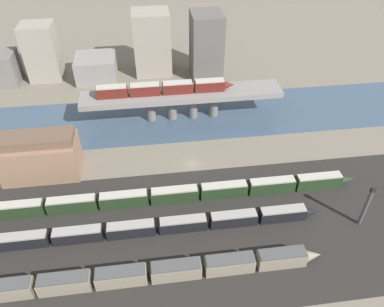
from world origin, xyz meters
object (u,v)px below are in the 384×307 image
train_yard_far (179,194)px  signal_tower (366,207)px  train_on_bridge (165,88)px  warehouse_building (40,156)px  train_yard_near (128,276)px  train_yard_mid (137,229)px

train_yard_far → signal_tower: size_ratio=7.75×
train_on_bridge → warehouse_building: bearing=-147.2°
signal_tower → train_yard_far: bearing=162.2°
train_yard_near → train_yard_mid: train_yard_near is taller
train_on_bridge → train_yard_far: (0.29, -37.57, -9.24)m
train_yard_near → warehouse_building: (-22.73, 36.39, 4.20)m
train_yard_far → train_on_bridge: bearing=90.4°
train_yard_near → train_yard_far: train_yard_far is taller
train_yard_near → warehouse_building: 43.11m
train_yard_near → signal_tower: bearing=8.6°
train_yard_far → signal_tower: bearing=-17.8°
warehouse_building → train_on_bridge: bearing=32.8°
train_yard_near → train_yard_far: size_ratio=0.89×
train_yard_near → warehouse_building: size_ratio=4.06×
train_on_bridge → train_yard_near: (-12.55, -59.12, -9.29)m
train_yard_mid → train_on_bridge: bearing=77.5°
train_on_bridge → signal_tower: size_ratio=3.66×
train_on_bridge → train_yard_far: bearing=-89.6°
train_on_bridge → train_yard_mid: bearing=-102.5°
signal_tower → train_on_bridge: bearing=129.4°
train_on_bridge → signal_tower: 66.05m
train_yard_near → warehouse_building: bearing=122.0°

